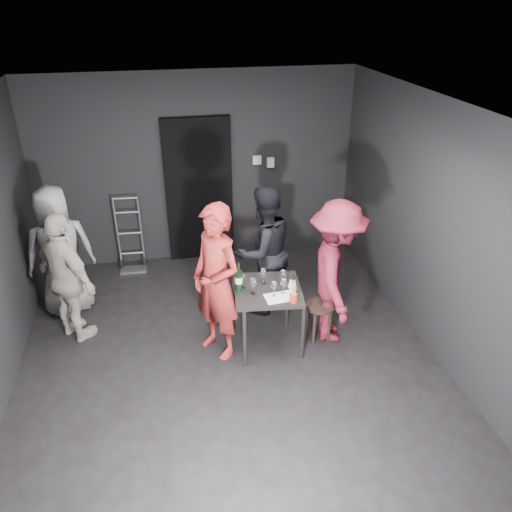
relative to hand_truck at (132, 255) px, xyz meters
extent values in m
cube|color=black|center=(1.04, -2.26, -0.21)|extent=(4.50, 5.00, 0.02)
cube|color=silver|center=(1.04, -2.26, 2.49)|extent=(4.50, 5.00, 0.02)
cube|color=black|center=(1.04, 0.24, 1.14)|extent=(4.50, 0.04, 2.70)
cube|color=black|center=(1.04, -4.76, 1.14)|extent=(4.50, 0.04, 2.70)
cube|color=black|center=(3.29, -2.26, 1.14)|extent=(0.04, 5.00, 2.70)
cube|color=black|center=(1.04, 0.18, 0.84)|extent=(0.95, 0.10, 2.10)
cube|color=#B7B7B2|center=(1.89, 0.19, 1.24)|extent=(0.12, 0.06, 0.12)
cube|color=#B7B7B2|center=(2.09, 0.19, 1.19)|extent=(0.10, 0.06, 0.14)
cylinder|color=#B2B2B7|center=(-0.16, 0.03, 0.34)|extent=(0.03, 0.03, 1.10)
cylinder|color=#B2B2B7|center=(0.16, 0.03, 0.34)|extent=(0.03, 0.03, 1.10)
cube|color=#B2B2B7|center=(0.00, -0.08, -0.19)|extent=(0.37, 0.20, 0.03)
cylinder|color=black|center=(-0.16, 0.06, -0.13)|extent=(0.04, 0.16, 0.16)
cylinder|color=black|center=(0.16, 0.06, -0.13)|extent=(0.04, 0.16, 0.16)
cube|color=black|center=(1.51, -2.13, 0.52)|extent=(0.72, 0.72, 0.04)
cylinder|color=black|center=(1.19, -2.45, 0.15)|extent=(0.04, 0.04, 0.71)
cylinder|color=black|center=(1.83, -2.45, 0.15)|extent=(0.04, 0.04, 0.71)
cylinder|color=black|center=(1.19, -1.81, 0.15)|extent=(0.04, 0.04, 0.71)
cylinder|color=black|center=(1.83, -1.81, 0.15)|extent=(0.04, 0.04, 0.71)
cylinder|color=black|center=(2.13, -2.14, 0.24)|extent=(0.33, 0.33, 0.04)
cylinder|color=black|center=(2.21, -2.05, 0.00)|extent=(0.04, 0.04, 0.41)
cylinder|color=black|center=(2.04, -2.05, 0.00)|extent=(0.04, 0.04, 0.41)
cylinder|color=black|center=(2.04, -2.23, 0.00)|extent=(0.04, 0.04, 0.41)
cylinder|color=black|center=(2.21, -2.23, 0.00)|extent=(0.04, 0.04, 0.41)
imported|color=#A22625|center=(0.96, -2.12, 0.83)|extent=(0.83, 0.90, 2.07)
imported|color=black|center=(1.63, -1.39, 0.69)|extent=(0.99, 0.77, 1.79)
imported|color=maroon|center=(2.29, -2.11, 0.74)|extent=(0.83, 1.32, 1.89)
imported|color=#BAAC9A|center=(-0.63, -1.52, 0.61)|extent=(0.97, 1.01, 1.62)
imported|color=gray|center=(-0.77, -0.90, 0.69)|extent=(0.97, 0.69, 1.80)
cube|color=white|center=(1.60, -2.33, 0.55)|extent=(0.33, 0.23, 0.00)
cylinder|color=black|center=(1.20, -2.09, 0.66)|extent=(0.08, 0.08, 0.23)
cylinder|color=black|center=(1.20, -2.09, 0.83)|extent=(0.03, 0.03, 0.10)
cylinder|color=white|center=(1.20, -2.09, 0.67)|extent=(0.08, 0.08, 0.07)
cylinder|color=#B0301E|center=(1.71, -2.43, 0.59)|extent=(0.09, 0.09, 0.09)
camera|label=1|loc=(0.43, -6.59, 3.42)|focal=35.00mm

